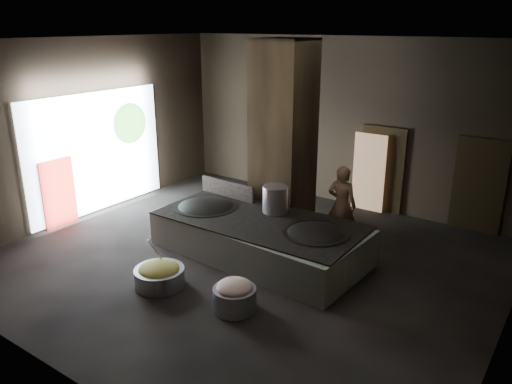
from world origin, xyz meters
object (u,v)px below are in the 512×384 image
Objects in this scene: stock_pot at (275,199)px; veg_basin at (160,277)px; hearth_platform at (259,238)px; cook at (342,205)px; meat_basin at (235,299)px; wok_left at (206,209)px; wok_right at (316,236)px.

veg_basin is at bearing -106.97° from stock_pot.
hearth_platform is 2.50× the size of cook.
cook reaches higher than meat_basin.
veg_basin is (0.65, -2.17, -0.57)m from wok_left.
meat_basin is (-0.45, -2.12, -0.54)m from wok_right.
hearth_platform is 4.75× the size of veg_basin.
wok_right is (1.35, 0.05, 0.35)m from hearth_platform.
cook reaches higher than stock_pot.
meat_basin reaches higher than veg_basin.
stock_pot reaches higher than veg_basin.
meat_basin is at bearing -101.89° from wok_right.
wok_left reaches higher than veg_basin.
cook is at bearing 57.21° from hearth_platform.
stock_pot is (0.05, 0.55, 0.73)m from hearth_platform.
hearth_platform is 2.37m from veg_basin.
stock_pot is at bearing 36.46° from cook.
wok_right is at bearing 46.62° from veg_basin.
wok_left is at bearing 106.79° from veg_basin.
veg_basin is at bearing -106.61° from hearth_platform.
stock_pot is (1.50, 0.60, 0.38)m from wok_left.
wok_right is 1.39× the size of veg_basin.
meat_basin is (0.85, -2.62, -0.92)m from stock_pot.
wok_right is at bearing -21.04° from stock_pot.
wok_right is at bearing 89.99° from cook.
hearth_platform is at bearing 1.97° from wok_left.
meat_basin is (1.70, 0.15, 0.03)m from veg_basin.
stock_pot is 0.78× the size of meat_basin.
wok_right is 1.44m from stock_pot.
hearth_platform is at bearing -177.88° from wok_right.
wok_left is 0.79× the size of cook.
veg_basin is 1.25× the size of meat_basin.
veg_basin is (-1.95, -3.82, -0.73)m from cook.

